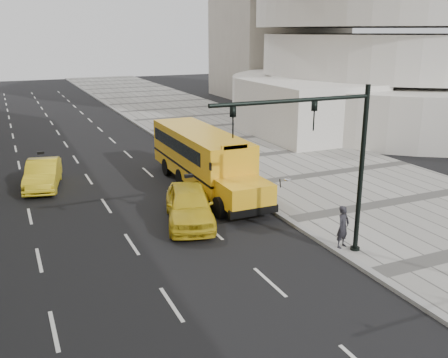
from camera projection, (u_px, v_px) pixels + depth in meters
name	position (u px, v px, depth m)	size (l,w,h in m)	color
ground	(127.00, 203.00, 24.67)	(140.00, 140.00, 0.00)	black
sidewalk_museum	(328.00, 174.00, 29.37)	(12.00, 140.00, 0.15)	#999790
curb_museum	(236.00, 187.00, 27.01)	(0.30, 140.00, 0.15)	gray
school_bus	(202.00, 155.00, 26.91)	(2.96, 11.56, 3.19)	yellow
taxi_near	(189.00, 205.00, 21.90)	(1.98, 4.92, 1.68)	yellow
taxi_far	(43.00, 174.00, 26.88)	(1.60, 4.58, 1.51)	yellow
pedestrian	(343.00, 227.00, 19.08)	(0.61, 0.40, 1.67)	#28272E
traffic_signal	(331.00, 153.00, 17.39)	(6.18, 0.36, 6.40)	black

